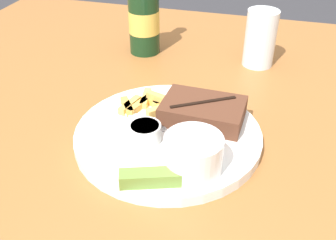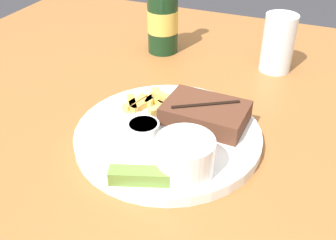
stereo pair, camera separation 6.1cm
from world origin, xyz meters
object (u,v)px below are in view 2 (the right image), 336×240
Objects in this scene: coleslaw_cup at (185,154)px; pickle_spear at (140,176)px; dipping_sauce_cup at (143,130)px; drinking_glass at (278,43)px; knife_utensil at (188,121)px; beer_bottle at (163,19)px; fork_utensil at (134,112)px; dinner_plate at (168,135)px; steak_portion at (205,113)px.

pickle_spear is (-0.05, -0.04, -0.02)m from coleslaw_cup.
drinking_glass is (0.14, 0.35, 0.03)m from dipping_sauce_cup.
knife_utensil is at bearing 52.75° from dipping_sauce_cup.
knife_utensil is 0.30m from drinking_glass.
beer_bottle is at bearing 117.14° from coleslaw_cup.
fork_utensil is at bearing 141.58° from coleslaw_cup.
knife_utensil is 1.40× the size of drinking_glass.
fork_utensil reaches higher than dinner_plate.
pickle_spear is at bearing -41.49° from fork_utensil.
drinking_glass is at bearing -12.53° from knife_utensil.
fork_utensil is at bearing -122.69° from drinking_glass.
dipping_sauce_cup is 0.08m from fork_utensil.
fork_utensil is 0.10m from knife_utensil.
beer_bottle reaches higher than coleslaw_cup.
coleslaw_cup is 0.48× the size of knife_utensil.
dipping_sauce_cup is at bearing -71.41° from beer_bottle.
knife_utensil is (-0.04, 0.11, -0.03)m from coleslaw_cup.
pickle_spear is (0.04, -0.09, -0.01)m from dipping_sauce_cup.
pickle_spear is 0.51× the size of knife_utensil.
dinner_plate is 6.01× the size of dipping_sauce_cup.
pickle_spear is at bearing -70.62° from beer_bottle.
steak_portion reaches higher than pickle_spear.
steak_portion is at bearing -103.94° from drinking_glass.
fork_utensil is at bearing 128.81° from dipping_sauce_cup.
dinner_plate is 2.19× the size of steak_portion.
dipping_sauce_cup is at bearing 112.38° from pickle_spear.
dipping_sauce_cup is 0.41× the size of drinking_glass.
pickle_spear is (-0.04, -0.17, -0.01)m from steak_portion.
dipping_sauce_cup is at bearing 151.43° from coleslaw_cup.
beer_bottle reaches higher than steak_portion.
dinner_plate is 2.48× the size of drinking_glass.
drinking_glass reaches higher than dipping_sauce_cup.
beer_bottle is at bearing 108.59° from dipping_sauce_cup.
knife_utensil is at bearing 55.05° from dinner_plate.
dinner_plate is 1.39× the size of beer_bottle.
dinner_plate is at bearing 150.22° from knife_utensil.
dipping_sauce_cup is 0.38× the size of fork_utensil.
dipping_sauce_cup is at bearing -32.19° from fork_utensil.
beer_bottle is at bearing 114.57° from dinner_plate.
drinking_glass is (0.10, 0.44, 0.03)m from pickle_spear.
knife_utensil reaches higher than fork_utensil.
fork_utensil is (-0.12, -0.02, -0.01)m from steak_portion.
coleslaw_cup reaches higher than steak_portion.
drinking_glass is at bearing 68.14° from dipping_sauce_cup.
knife_utensil reaches higher than dinner_plate.
drinking_glass reaches higher than knife_utensil.
steak_portion is 0.03m from knife_utensil.
fork_utensil is at bearing -169.99° from steak_portion.
beer_bottle is (-0.16, 0.28, 0.05)m from knife_utensil.
coleslaw_cup reaches higher than fork_utensil.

